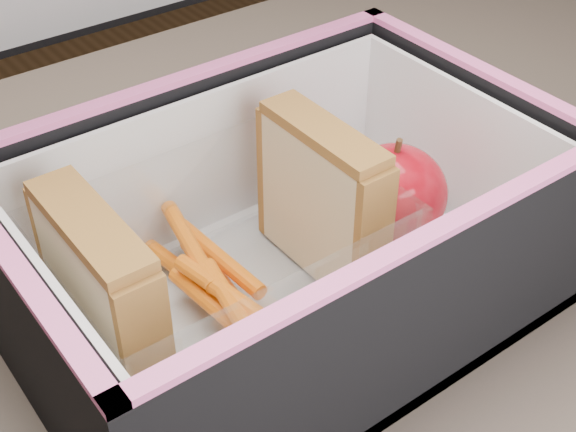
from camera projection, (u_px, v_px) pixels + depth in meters
The scene contains 8 objects.
kitchen_table at pixel (314, 388), 0.57m from camera, with size 1.20×0.80×0.75m.
lunch_bag at pixel (279, 222), 0.46m from camera, with size 0.31×0.31×0.30m.
plastic_tub at pixel (222, 265), 0.46m from camera, with size 0.19×0.14×0.08m, color white, non-canonical shape.
sandwich_left at pixel (103, 298), 0.41m from camera, with size 0.03×0.09×0.10m.
sandwich_right at pixel (322, 199), 0.48m from camera, with size 0.03×0.09×0.10m.
carrot_sticks at pixel (218, 286), 0.47m from camera, with size 0.04×0.14×0.03m.
paper_napkin at pixel (384, 230), 0.54m from camera, with size 0.08×0.09×0.01m, color white.
red_apple at pixel (393, 194), 0.51m from camera, with size 0.09×0.09×0.07m.
Camera 1 is at (-0.24, -0.29, 1.11)m, focal length 50.00 mm.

